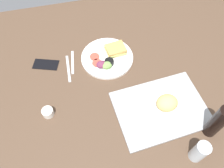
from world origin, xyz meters
TOP-DOWN VIEW (x-y plane):
  - ground_plane at (0.00, 0.00)cm, footprint 190.00×150.00cm
  - serving_tray at (-19.01, 21.29)cm, footprint 47.32×36.25cm
  - bread_plate_near at (-21.51, 21.37)cm, footprint 19.69×19.69cm
  - plate_with_salad at (-0.32, -17.14)cm, footprint 30.39×30.39cm
  - drinking_glass at (-26.06, 46.94)cm, footprint 6.02×6.02cm
  - soda_bottle at (-37.70, 37.49)cm, footprint 6.40×6.40cm
  - espresso_cup at (36.58, 10.61)cm, footprint 5.60×5.60cm
  - fork at (20.32, -19.55)cm, footprint 3.49×17.04cm
  - knife at (23.32, -15.55)cm, footprint 2.07×19.04cm
  - cell_phone at (35.63, -21.37)cm, footprint 15.95×11.46cm

SIDE VIEW (x-z plane):
  - ground_plane at x=0.00cm, z-range -3.00..0.00cm
  - fork at x=20.32cm, z-range 0.00..0.50cm
  - knife at x=23.32cm, z-range 0.00..0.50cm
  - cell_phone at x=35.63cm, z-range 0.00..0.80cm
  - serving_tray at x=-19.01cm, z-range 0.00..1.60cm
  - plate_with_salad at x=-0.32cm, z-range -1.07..4.33cm
  - espresso_cup at x=36.58cm, z-range 0.00..4.00cm
  - bread_plate_near at x=-21.51cm, z-range 0.42..9.05cm
  - drinking_glass at x=-26.06cm, z-range 0.00..13.12cm
  - soda_bottle at x=-37.70cm, z-range 0.00..21.75cm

